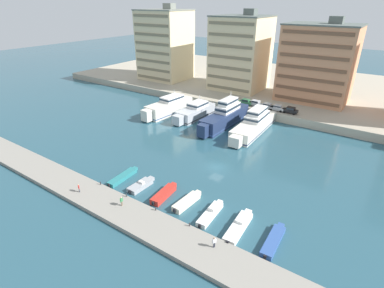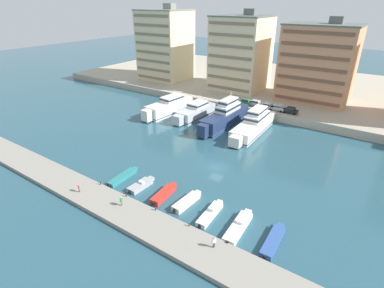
% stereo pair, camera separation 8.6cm
% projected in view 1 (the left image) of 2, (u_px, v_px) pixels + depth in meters
% --- Properties ---
extents(ground_plane, '(400.00, 400.00, 0.00)m').
position_uv_depth(ground_plane, '(217.00, 167.00, 60.83)').
color(ground_plane, '#285160').
extents(quay_promenade, '(180.00, 70.00, 2.27)m').
position_uv_depth(quay_promenade, '(308.00, 89.00, 109.62)').
color(quay_promenade, '#ADA38E').
rests_on(quay_promenade, ground).
extents(pier_dock, '(120.00, 6.19, 0.71)m').
position_uv_depth(pier_dock, '(146.00, 223.00, 44.89)').
color(pier_dock, gray).
rests_on(pier_dock, ground).
extents(yacht_ivory_far_left, '(6.09, 19.35, 6.87)m').
position_uv_depth(yacht_ivory_far_left, '(169.00, 107.00, 88.68)').
color(yacht_ivory_far_left, silver).
rests_on(yacht_ivory_far_left, ground).
extents(yacht_silver_left, '(5.50, 16.70, 6.17)m').
position_uv_depth(yacht_silver_left, '(195.00, 112.00, 85.68)').
color(yacht_silver_left, silver).
rests_on(yacht_silver_left, ground).
extents(yacht_navy_mid_left, '(4.93, 21.97, 8.82)m').
position_uv_depth(yacht_navy_mid_left, '(225.00, 116.00, 80.07)').
color(yacht_navy_mid_left, navy).
rests_on(yacht_navy_mid_left, ground).
extents(yacht_ivory_center_left, '(5.60, 23.31, 7.55)m').
position_uv_depth(yacht_ivory_center_left, '(254.00, 124.00, 76.59)').
color(yacht_ivory_center_left, silver).
rests_on(yacht_ivory_center_left, ground).
extents(motorboat_teal_far_left, '(1.97, 7.61, 0.84)m').
position_uv_depth(motorboat_teal_far_left, '(123.00, 177.00, 56.63)').
color(motorboat_teal_far_left, teal).
rests_on(motorboat_teal_far_left, ground).
extents(motorboat_grey_left, '(2.11, 5.99, 1.16)m').
position_uv_depth(motorboat_grey_left, '(141.00, 185.00, 54.07)').
color(motorboat_grey_left, '#9EA3A8').
rests_on(motorboat_grey_left, ground).
extents(motorboat_red_mid_left, '(2.17, 6.81, 1.03)m').
position_uv_depth(motorboat_red_mid_left, '(164.00, 194.00, 51.40)').
color(motorboat_red_mid_left, red).
rests_on(motorboat_red_mid_left, ground).
extents(motorboat_cream_center_left, '(1.99, 6.74, 0.96)m').
position_uv_depth(motorboat_cream_center_left, '(187.00, 202.00, 49.52)').
color(motorboat_cream_center_left, beige).
rests_on(motorboat_cream_center_left, ground).
extents(motorboat_white_center, '(2.01, 7.35, 1.33)m').
position_uv_depth(motorboat_white_center, '(210.00, 214.00, 46.82)').
color(motorboat_white_center, white).
rests_on(motorboat_white_center, ground).
extents(motorboat_white_center_right, '(2.35, 8.38, 1.31)m').
position_uv_depth(motorboat_white_center_right, '(239.00, 227.00, 44.05)').
color(motorboat_white_center_right, white).
rests_on(motorboat_white_center_right, ground).
extents(motorboat_blue_mid_right, '(1.98, 7.62, 0.86)m').
position_uv_depth(motorboat_blue_mid_right, '(273.00, 241.00, 41.56)').
color(motorboat_blue_mid_right, '#33569E').
rests_on(motorboat_blue_mid_right, ground).
extents(car_green_far_left, '(4.15, 2.03, 1.80)m').
position_uv_depth(car_green_far_left, '(246.00, 102.00, 89.31)').
color(car_green_far_left, '#2D6642').
rests_on(car_green_far_left, quay_promenade).
extents(car_silver_left, '(4.15, 2.01, 1.80)m').
position_uv_depth(car_silver_left, '(255.00, 103.00, 88.23)').
color(car_silver_left, '#B7BCC1').
rests_on(car_silver_left, quay_promenade).
extents(car_silver_mid_left, '(4.12, 1.95, 1.80)m').
position_uv_depth(car_silver_mid_left, '(267.00, 106.00, 85.87)').
color(car_silver_mid_left, '#B7BCC1').
rests_on(car_silver_mid_left, quay_promenade).
extents(car_silver_center_left, '(4.17, 2.06, 1.80)m').
position_uv_depth(car_silver_center_left, '(277.00, 108.00, 84.44)').
color(car_silver_center_left, '#B7BCC1').
rests_on(car_silver_center_left, quay_promenade).
extents(car_black_center, '(4.12, 1.96, 1.80)m').
position_uv_depth(car_black_center, '(290.00, 110.00, 82.62)').
color(car_black_center, black).
rests_on(car_black_center, quay_promenade).
extents(apartment_block_far_left, '(17.61, 15.75, 27.41)m').
position_uv_depth(apartment_block_far_left, '(165.00, 45.00, 115.23)').
color(apartment_block_far_left, beige).
rests_on(apartment_block_far_left, quay_promenade).
extents(apartment_block_left, '(17.17, 17.01, 26.01)m').
position_uv_depth(apartment_block_left, '(241.00, 53.00, 102.02)').
color(apartment_block_left, beige).
rests_on(apartment_block_left, quay_promenade).
extents(apartment_block_mid_left, '(20.67, 14.71, 24.42)m').
position_uv_depth(apartment_block_mid_left, '(317.00, 63.00, 89.51)').
color(apartment_block_mid_left, tan).
rests_on(apartment_block_mid_left, quay_promenade).
extents(pedestrian_near_edge, '(0.45, 0.54, 1.67)m').
position_uv_depth(pedestrian_near_edge, '(214.00, 242.00, 39.62)').
color(pedestrian_near_edge, '#282D3D').
rests_on(pedestrian_near_edge, pier_dock).
extents(pedestrian_mid_deck, '(0.53, 0.41, 1.58)m').
position_uv_depth(pedestrian_mid_deck, '(79.00, 187.00, 51.23)').
color(pedestrian_mid_deck, '#282D3D').
rests_on(pedestrian_mid_deck, pier_dock).
extents(pedestrian_far_side, '(0.25, 0.65, 1.68)m').
position_uv_depth(pedestrian_far_side, '(122.00, 200.00, 47.77)').
color(pedestrian_far_side, '#7A6B56').
rests_on(pedestrian_far_side, pier_dock).
extents(bollard_west, '(0.20, 0.20, 0.61)m').
position_uv_depth(bollard_west, '(101.00, 183.00, 53.55)').
color(bollard_west, '#2D2D33').
rests_on(bollard_west, pier_dock).
extents(bollard_west_mid, '(0.20, 0.20, 0.61)m').
position_uv_depth(bollard_west_mid, '(126.00, 195.00, 50.26)').
color(bollard_west_mid, '#2D2D33').
rests_on(bollard_west_mid, pier_dock).
extents(bollard_east_mid, '(0.20, 0.20, 0.61)m').
position_uv_depth(bollard_east_mid, '(156.00, 209.00, 46.97)').
color(bollard_east_mid, '#2D2D33').
rests_on(bollard_east_mid, pier_dock).
extents(bollard_east, '(0.20, 0.20, 0.61)m').
position_uv_depth(bollard_east, '(190.00, 224.00, 43.68)').
color(bollard_east, '#2D2D33').
rests_on(bollard_east, pier_dock).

